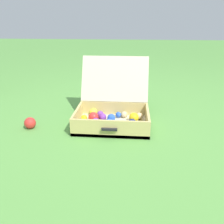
{
  "coord_description": "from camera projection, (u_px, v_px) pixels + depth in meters",
  "views": [
    {
      "loc": [
        0.09,
        -1.66,
        0.79
      ],
      "look_at": [
        -0.05,
        -0.01,
        0.12
      ],
      "focal_mm": 37.06,
      "sensor_mm": 36.0,
      "label": 1
    }
  ],
  "objects": [
    {
      "name": "open_suitcase",
      "position": [
        112.0,
        110.0,
        1.86
      ],
      "size": [
        0.57,
        0.6,
        0.49
      ],
      "color": "beige",
      "rests_on": "ground"
    },
    {
      "name": "stray_ball_on_grass",
      "position": [
        30.0,
        123.0,
        1.78
      ],
      "size": [
        0.09,
        0.09,
        0.09
      ],
      "primitive_type": "sphere",
      "color": "red",
      "rests_on": "ground"
    },
    {
      "name": "ground_plane",
      "position": [
        119.0,
        126.0,
        1.84
      ],
      "size": [
        16.0,
        16.0,
        0.0
      ],
      "primitive_type": "plane",
      "color": "#569342"
    }
  ]
}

